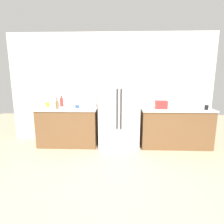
# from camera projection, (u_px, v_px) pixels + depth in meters

# --- Properties ---
(ground_plane) EXTENTS (9.86, 9.86, 0.00)m
(ground_plane) POSITION_uv_depth(u_px,v_px,m) (106.00, 174.00, 2.96)
(ground_plane) COLOR tan
(kitchen_back_panel) EXTENTS (4.93, 0.10, 2.62)m
(kitchen_back_panel) POSITION_uv_depth(u_px,v_px,m) (111.00, 88.00, 4.41)
(kitchen_back_panel) COLOR silver
(kitchen_back_panel) RESTS_ON ground_plane
(counter_left) EXTENTS (1.37, 0.68, 0.89)m
(counter_left) POSITION_uv_depth(u_px,v_px,m) (69.00, 126.00, 4.24)
(counter_left) COLOR brown
(counter_left) RESTS_ON ground_plane
(counter_right) EXTENTS (1.58, 0.68, 0.89)m
(counter_right) POSITION_uv_depth(u_px,v_px,m) (174.00, 127.00, 4.15)
(counter_right) COLOR brown
(counter_right) RESTS_ON ground_plane
(refrigerator) EXTENTS (0.89, 0.74, 1.86)m
(refrigerator) POSITION_uv_depth(u_px,v_px,m) (119.00, 106.00, 4.06)
(refrigerator) COLOR #B7BABF
(refrigerator) RESTS_ON ground_plane
(toaster) EXTENTS (0.25, 0.18, 0.18)m
(toaster) POSITION_uv_depth(u_px,v_px,m) (161.00, 105.00, 3.99)
(toaster) COLOR red
(toaster) RESTS_ON counter_right
(rice_cooker) EXTENTS (0.24, 0.24, 0.29)m
(rice_cooker) POSITION_uv_depth(u_px,v_px,m) (184.00, 103.00, 3.96)
(rice_cooker) COLOR silver
(rice_cooker) RESTS_ON counter_right
(bottle_a) EXTENTS (0.06, 0.06, 0.25)m
(bottle_a) POSITION_uv_depth(u_px,v_px,m) (57.00, 105.00, 3.96)
(bottle_a) COLOR brown
(bottle_a) RESTS_ON counter_left
(bottle_b) EXTENTS (0.08, 0.08, 0.25)m
(bottle_b) POSITION_uv_depth(u_px,v_px,m) (62.00, 102.00, 4.31)
(bottle_b) COLOR red
(bottle_b) RESTS_ON counter_left
(cup_a) EXTENTS (0.08, 0.08, 0.09)m
(cup_a) POSITION_uv_depth(u_px,v_px,m) (57.00, 105.00, 4.33)
(cup_a) COLOR orange
(cup_a) RESTS_ON counter_left
(cup_b) EXTENTS (0.09, 0.09, 0.07)m
(cup_b) POSITION_uv_depth(u_px,v_px,m) (77.00, 107.00, 4.08)
(cup_b) COLOR blue
(cup_b) RESTS_ON counter_left
(cup_c) EXTENTS (0.08, 0.08, 0.10)m
(cup_c) POSITION_uv_depth(u_px,v_px,m) (206.00, 107.00, 3.87)
(cup_c) COLOR black
(cup_c) RESTS_ON counter_right
(cup_d) EXTENTS (0.09, 0.09, 0.11)m
(cup_d) POSITION_uv_depth(u_px,v_px,m) (48.00, 104.00, 4.28)
(cup_d) COLOR yellow
(cup_d) RESTS_ON counter_left
(bowl_a) EXTENTS (0.14, 0.14, 0.07)m
(bowl_a) POSITION_uv_depth(u_px,v_px,m) (67.00, 105.00, 4.27)
(bowl_a) COLOR white
(bowl_a) RESTS_ON counter_left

